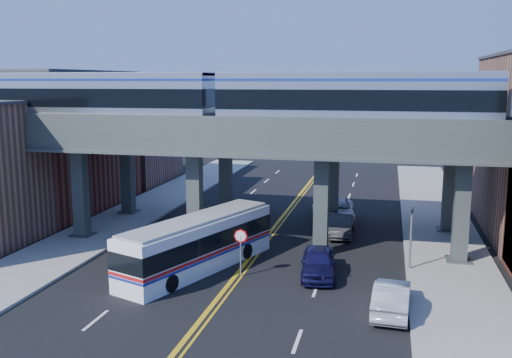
{
  "coord_description": "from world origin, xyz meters",
  "views": [
    {
      "loc": [
        7.79,
        -25.47,
        10.5
      ],
      "look_at": [
        0.18,
        7.1,
        4.64
      ],
      "focal_mm": 40.0,
      "sensor_mm": 36.0,
      "label": 1
    }
  ],
  "objects_px": {
    "car_lane_c": "(335,211)",
    "car_lane_b": "(340,225)",
    "transit_train": "(354,100)",
    "car_lane_a": "(318,263)",
    "car_parked_curb": "(392,297)",
    "car_lane_d": "(325,201)",
    "stop_sign": "(241,245)",
    "traffic_signal": "(411,231)",
    "transit_bus": "(198,244)"
  },
  "relations": [
    {
      "from": "transit_bus",
      "to": "transit_train",
      "type": "bearing_deg",
      "value": -40.45
    },
    {
      "from": "stop_sign",
      "to": "transit_bus",
      "type": "height_order",
      "value": "transit_bus"
    },
    {
      "from": "car_lane_a",
      "to": "car_lane_b",
      "type": "distance_m",
      "value": 8.54
    },
    {
      "from": "transit_train",
      "to": "transit_bus",
      "type": "xyz_separation_m",
      "value": [
        -8.09,
        -4.39,
        -7.89
      ]
    },
    {
      "from": "car_lane_a",
      "to": "transit_bus",
      "type": "bearing_deg",
      "value": 176.19
    },
    {
      "from": "traffic_signal",
      "to": "car_parked_curb",
      "type": "height_order",
      "value": "traffic_signal"
    },
    {
      "from": "transit_train",
      "to": "car_parked_curb",
      "type": "xyz_separation_m",
      "value": [
        2.42,
        -8.17,
        -8.59
      ]
    },
    {
      "from": "car_lane_c",
      "to": "car_lane_a",
      "type": "bearing_deg",
      "value": -94.78
    },
    {
      "from": "car_lane_b",
      "to": "transit_bus",
      "type": "bearing_deg",
      "value": -133.38
    },
    {
      "from": "traffic_signal",
      "to": "car_parked_curb",
      "type": "xyz_separation_m",
      "value": [
        -0.98,
        -6.17,
        -1.56
      ]
    },
    {
      "from": "traffic_signal",
      "to": "transit_bus",
      "type": "bearing_deg",
      "value": -168.28
    },
    {
      "from": "car_lane_b",
      "to": "car_lane_c",
      "type": "distance_m",
      "value": 3.56
    },
    {
      "from": "transit_bus",
      "to": "car_lane_d",
      "type": "xyz_separation_m",
      "value": [
        5.28,
        16.32,
        -0.73
      ]
    },
    {
      "from": "stop_sign",
      "to": "car_lane_c",
      "type": "relative_size",
      "value": 0.43
    },
    {
      "from": "traffic_signal",
      "to": "car_lane_a",
      "type": "xyz_separation_m",
      "value": [
        -4.84,
        -2.05,
        -1.53
      ]
    },
    {
      "from": "traffic_signal",
      "to": "car_lane_c",
      "type": "distance_m",
      "value": 11.27
    },
    {
      "from": "car_lane_c",
      "to": "car_parked_curb",
      "type": "xyz_separation_m",
      "value": [
        4.06,
        -16.14,
        -0.1
      ]
    },
    {
      "from": "car_lane_a",
      "to": "car_lane_c",
      "type": "bearing_deg",
      "value": 84.29
    },
    {
      "from": "stop_sign",
      "to": "car_parked_curb",
      "type": "xyz_separation_m",
      "value": [
        7.92,
        -3.17,
        -1.01
      ]
    },
    {
      "from": "transit_bus",
      "to": "car_lane_a",
      "type": "bearing_deg",
      "value": -66.02
    },
    {
      "from": "transit_bus",
      "to": "car_lane_a",
      "type": "xyz_separation_m",
      "value": [
        6.66,
        0.34,
        -0.68
      ]
    },
    {
      "from": "car_lane_b",
      "to": "car_parked_curb",
      "type": "bearing_deg",
      "value": -79.56
    },
    {
      "from": "car_lane_b",
      "to": "car_lane_d",
      "type": "height_order",
      "value": "car_lane_b"
    },
    {
      "from": "car_lane_a",
      "to": "car_parked_curb",
      "type": "height_order",
      "value": "car_lane_a"
    },
    {
      "from": "traffic_signal",
      "to": "transit_train",
      "type": "bearing_deg",
      "value": 149.59
    },
    {
      "from": "transit_train",
      "to": "car_lane_d",
      "type": "xyz_separation_m",
      "value": [
        -2.82,
        11.93,
        -8.62
      ]
    },
    {
      "from": "car_lane_b",
      "to": "car_parked_curb",
      "type": "relative_size",
      "value": 0.98
    },
    {
      "from": "transit_bus",
      "to": "car_lane_b",
      "type": "distance_m",
      "value": 11.38
    },
    {
      "from": "car_lane_b",
      "to": "car_parked_curb",
      "type": "height_order",
      "value": "car_parked_curb"
    },
    {
      "from": "car_lane_a",
      "to": "car_lane_b",
      "type": "bearing_deg",
      "value": 80.31
    },
    {
      "from": "transit_bus",
      "to": "car_lane_b",
      "type": "bearing_deg",
      "value": -17.63
    },
    {
      "from": "transit_train",
      "to": "car_lane_b",
      "type": "distance_m",
      "value": 9.76
    },
    {
      "from": "stop_sign",
      "to": "traffic_signal",
      "type": "xyz_separation_m",
      "value": [
        8.9,
        3.0,
        0.54
      ]
    },
    {
      "from": "car_lane_a",
      "to": "car_lane_c",
      "type": "height_order",
      "value": "car_lane_c"
    },
    {
      "from": "car_lane_b",
      "to": "car_lane_d",
      "type": "bearing_deg",
      "value": 99.12
    },
    {
      "from": "transit_train",
      "to": "car_lane_a",
      "type": "relative_size",
      "value": 10.85
    },
    {
      "from": "stop_sign",
      "to": "transit_bus",
      "type": "distance_m",
      "value": 2.69
    },
    {
      "from": "stop_sign",
      "to": "car_parked_curb",
      "type": "distance_m",
      "value": 8.59
    },
    {
      "from": "stop_sign",
      "to": "car_lane_b",
      "type": "bearing_deg",
      "value": 64.58
    },
    {
      "from": "car_parked_curb",
      "to": "car_lane_b",
      "type": "bearing_deg",
      "value": -71.5
    },
    {
      "from": "traffic_signal",
      "to": "transit_bus",
      "type": "height_order",
      "value": "traffic_signal"
    },
    {
      "from": "car_lane_a",
      "to": "car_lane_d",
      "type": "xyz_separation_m",
      "value": [
        -1.38,
        15.98,
        -0.05
      ]
    },
    {
      "from": "car_parked_curb",
      "to": "stop_sign",
      "type": "bearing_deg",
      "value": -18.4
    },
    {
      "from": "car_lane_c",
      "to": "car_lane_b",
      "type": "bearing_deg",
      "value": -85.18
    },
    {
      "from": "transit_train",
      "to": "car_lane_a",
      "type": "xyz_separation_m",
      "value": [
        -1.43,
        -4.05,
        -8.57
      ]
    },
    {
      "from": "car_lane_d",
      "to": "car_parked_curb",
      "type": "bearing_deg",
      "value": -79.89
    },
    {
      "from": "car_lane_d",
      "to": "car_lane_a",
      "type": "bearing_deg",
      "value": -89.56
    },
    {
      "from": "stop_sign",
      "to": "car_lane_a",
      "type": "height_order",
      "value": "stop_sign"
    },
    {
      "from": "car_lane_c",
      "to": "car_lane_d",
      "type": "height_order",
      "value": "car_lane_c"
    },
    {
      "from": "transit_bus",
      "to": "car_lane_c",
      "type": "relative_size",
      "value": 1.82
    }
  ]
}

